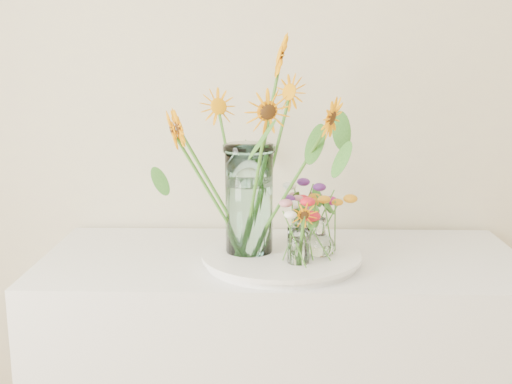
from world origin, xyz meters
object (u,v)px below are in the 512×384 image
tray (281,259)px  mason_jar (249,199)px  small_vase_c (304,226)px  small_vase_a (299,246)px  small_vase_b (320,237)px

tray → mason_jar: size_ratio=1.36×
mason_jar → small_vase_c: (0.16, 0.09, -0.10)m
mason_jar → small_vase_a: bearing=-37.2°
small_vase_c → small_vase_b: bearing=-71.6°
small_vase_a → small_vase_c: (0.02, 0.19, 0.00)m
small_vase_b → small_vase_c: size_ratio=1.00×
small_vase_a → small_vase_c: size_ratio=0.92×
mason_jar → small_vase_c: bearing=29.2°
small_vase_b → mason_jar: bearing=170.7°
tray → small_vase_c: small_vase_c is taller
small_vase_b → small_vase_c: 0.13m
tray → small_vase_b: (0.11, -0.01, 0.07)m
small_vase_a → mason_jar: bearing=142.8°
mason_jar → small_vase_c: size_ratio=2.79×
mason_jar → tray: bearing=-14.7°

